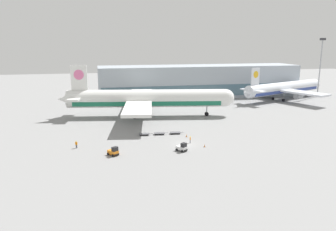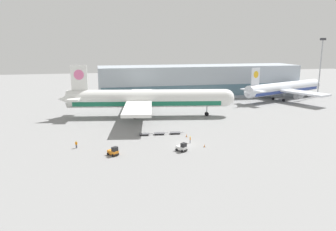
{
  "view_description": "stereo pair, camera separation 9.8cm",
  "coord_description": "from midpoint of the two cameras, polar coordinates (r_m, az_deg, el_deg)",
  "views": [
    {
      "loc": [
        -20.53,
        -73.07,
        23.9
      ],
      "look_at": [
        -1.31,
        14.45,
        4.0
      ],
      "focal_mm": 35.0,
      "sensor_mm": 36.0,
      "label": 1
    },
    {
      "loc": [
        -20.43,
        -73.09,
        23.9
      ],
      "look_at": [
        -1.31,
        14.45,
        4.0
      ],
      "focal_mm": 35.0,
      "sensor_mm": 36.0,
      "label": 2
    }
  ],
  "objects": [
    {
      "name": "baggage_dolly_third",
      "position": [
        87.99,
        1.26,
        -2.98
      ],
      "size": [
        3.77,
        1.85,
        0.48
      ],
      "rotation": [
        0.0,
        0.0,
        -0.13
      ],
      "color": "#56565B",
      "rests_on": "ground_plane"
    },
    {
      "name": "traffic_cone_far",
      "position": [
        85.33,
        3.21,
        -3.51
      ],
      "size": [
        0.4,
        0.4,
        0.75
      ],
      "color": "black",
      "rests_on": "ground_plane"
    },
    {
      "name": "ground_crew_far",
      "position": [
        79.05,
        -15.71,
        -4.78
      ],
      "size": [
        0.53,
        0.34,
        1.75
      ],
      "rotation": [
        0.0,
        0.0,
        2.74
      ],
      "color": "black",
      "rests_on": "ground_plane"
    },
    {
      "name": "baggage_tug_mid",
      "position": [
        74.17,
        2.42,
        -5.57
      ],
      "size": [
        2.64,
        2.8,
        2.0
      ],
      "rotation": [
        0.0,
        0.0,
        -0.92
      ],
      "color": "silver",
      "rests_on": "ground_plane"
    },
    {
      "name": "traffic_cone_near",
      "position": [
        77.59,
        6.35,
        -5.23
      ],
      "size": [
        0.4,
        0.4,
        0.7
      ],
      "color": "black",
      "rests_on": "ground_plane"
    },
    {
      "name": "baggage_tug_foreground",
      "position": [
        72.36,
        -9.5,
        -6.21
      ],
      "size": [
        2.65,
        2.8,
        2.0
      ],
      "rotation": [
        0.0,
        0.0,
        -0.92
      ],
      "color": "orange",
      "rests_on": "ground_plane"
    },
    {
      "name": "baggage_dolly_second",
      "position": [
        87.37,
        -1.52,
        -3.09
      ],
      "size": [
        3.77,
        1.85,
        0.48
      ],
      "rotation": [
        0.0,
        0.0,
        -0.13
      ],
      "color": "#56565B",
      "rests_on": "ground_plane"
    },
    {
      "name": "airplane_distant",
      "position": [
        148.12,
        19.38,
        4.47
      ],
      "size": [
        46.78,
        40.35,
        14.43
      ],
      "rotation": [
        0.0,
        0.0,
        0.38
      ],
      "color": "silver",
      "rests_on": "ground_plane"
    },
    {
      "name": "baggage_dolly_lead",
      "position": [
        86.88,
        -4.21,
        -3.21
      ],
      "size": [
        3.77,
        1.85,
        0.48
      ],
      "rotation": [
        0.0,
        0.0,
        -0.13
      ],
      "color": "#56565B",
      "rests_on": "ground_plane"
    },
    {
      "name": "airplane_main",
      "position": [
        107.94,
        -4.05,
        2.86
      ],
      "size": [
        57.71,
        48.66,
        17.0
      ],
      "rotation": [
        0.0,
        0.0,
        -0.17
      ],
      "color": "white",
      "rests_on": "ground_plane"
    },
    {
      "name": "ground_plane",
      "position": [
        79.57,
        3.13,
        -4.98
      ],
      "size": [
        400.0,
        400.0,
        0.0
      ],
      "primitive_type": "plane",
      "color": "gray"
    },
    {
      "name": "ground_crew_near",
      "position": [
        80.08,
        3.85,
        -4.11
      ],
      "size": [
        0.34,
        0.54,
        1.73
      ],
      "rotation": [
        0.0,
        0.0,
        4.34
      ],
      "color": "black",
      "rests_on": "ground_plane"
    },
    {
      "name": "light_mast",
      "position": [
        162.05,
        25.0,
        8.19
      ],
      "size": [
        2.8,
        0.5,
        26.05
      ],
      "color": "#9EA0A5",
      "rests_on": "ground_plane"
    },
    {
      "name": "terminal_building",
      "position": [
        150.06,
        5.44,
        5.99
      ],
      "size": [
        90.0,
        18.2,
        14.0
      ],
      "color": "#9EA8B2",
      "rests_on": "ground_plane"
    }
  ]
}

